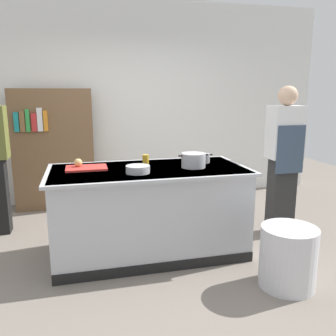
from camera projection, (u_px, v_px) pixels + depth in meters
name	position (u px, v px, depth m)	size (l,w,h in m)	color
ground_plane	(150.00, 252.00, 3.69)	(10.00, 10.00, 0.00)	slate
back_wall	(122.00, 102.00, 5.36)	(6.40, 0.12, 3.00)	white
counter_island	(149.00, 210.00, 3.59)	(1.98, 0.98, 0.90)	#B7BABF
cutting_board	(87.00, 168.00, 3.47)	(0.40, 0.28, 0.02)	red
onion	(78.00, 163.00, 3.48)	(0.08, 0.08, 0.08)	tan
stock_pot	(193.00, 160.00, 3.54)	(0.31, 0.25, 0.15)	#B7BABF
sauce_pan	(203.00, 158.00, 3.78)	(0.21, 0.14, 0.10)	#99999E
mixing_bowl	(138.00, 169.00, 3.29)	(0.23, 0.23, 0.07)	#B7BABF
juice_cup	(146.00, 159.00, 3.71)	(0.07, 0.07, 0.10)	yellow
trash_bin	(288.00, 257.00, 2.99)	(0.48, 0.48, 0.53)	silver
person_chef	(284.00, 157.00, 4.04)	(0.38, 0.25, 1.72)	#272727
bookshelf	(54.00, 150.00, 4.97)	(1.10, 0.31, 1.70)	brown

